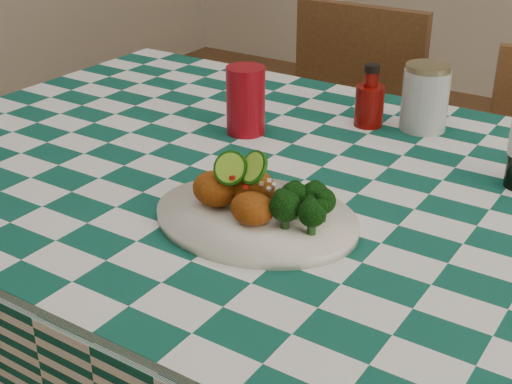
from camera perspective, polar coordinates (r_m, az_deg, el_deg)
The scene contains 8 objects.
dining_table at distance 1.47m, azimuth 3.43°, elevation -12.99°, with size 1.66×1.06×0.79m, color #0E4B3D, non-canonical shape.
plate at distance 1.11m, azimuth -0.00°, elevation -2.13°, with size 0.33×0.26×0.02m, color silver, non-canonical shape.
fried_chicken_pile at distance 1.09m, azimuth -0.73°, elevation 0.64°, with size 0.14×0.11×0.09m, color #90410D, non-canonical shape.
broccoli_side at distance 1.06m, azimuth 3.87°, elevation -0.98°, with size 0.09×0.09×0.07m, color black, non-canonical shape.
red_tumbler at distance 1.44m, azimuth -0.83°, elevation 7.34°, with size 0.08×0.08×0.14m, color maroon.
ketchup_bottle at distance 1.50m, azimuth 9.11°, elevation 7.63°, with size 0.06×0.06×0.13m, color #690805, non-canonical shape.
mason_jar at distance 1.50m, azimuth 13.38°, elevation 7.38°, with size 0.09×0.09×0.14m, color #B2BCBA, non-canonical shape.
wooden_chair_left at distance 2.12m, azimuth 5.61°, elevation 1.80°, with size 0.41×0.43×0.90m, color #472814, non-canonical shape.
Camera 1 is at (0.55, -1.00, 1.32)m, focal length 50.00 mm.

